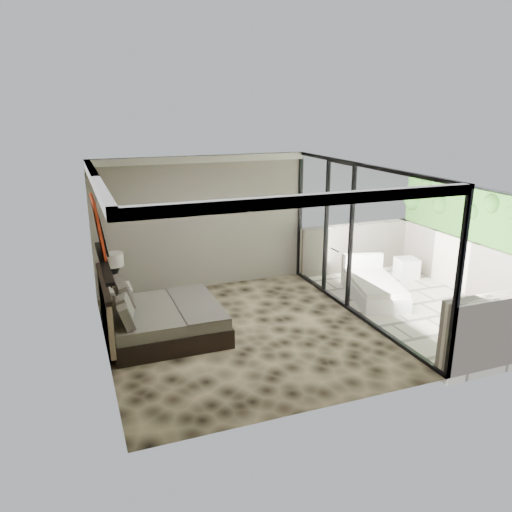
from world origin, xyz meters
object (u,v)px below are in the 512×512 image
object	(u,v)px
bed	(160,319)
nightstand	(116,299)
ottoman	(407,268)
table_lamp	(114,265)
lounger	(373,287)

from	to	relation	value
bed	nightstand	xyz separation A→B (m)	(-0.58, 1.28, -0.04)
nightstand	ottoman	bearing A→B (deg)	12.35
nightstand	table_lamp	world-z (taller)	table_lamp
bed	lounger	xyz separation A→B (m)	(4.39, 0.27, -0.10)
bed	nightstand	distance (m)	1.41
bed	ottoman	distance (m)	5.90
table_lamp	lounger	distance (m)	5.12
table_lamp	ottoman	size ratio (longest dim) A/B	1.44
ottoman	lounger	distance (m)	1.61
table_lamp	lounger	bearing A→B (deg)	-11.88
bed	lounger	distance (m)	4.40
nightstand	table_lamp	size ratio (longest dim) A/B	0.86
bed	table_lamp	bearing A→B (deg)	113.25
bed	nightstand	world-z (taller)	bed
bed	ottoman	xyz separation A→B (m)	(5.80, 1.04, -0.09)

